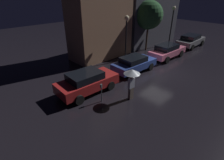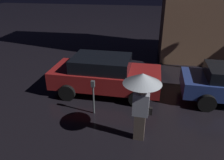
# 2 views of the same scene
# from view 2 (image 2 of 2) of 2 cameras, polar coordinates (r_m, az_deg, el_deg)

# --- Properties ---
(parked_car_red) EXTENTS (4.36, 2.04, 1.50)m
(parked_car_red) POSITION_cam_2_polar(r_m,az_deg,el_deg) (8.76, -1.90, 1.56)
(parked_car_red) COLOR maroon
(parked_car_red) RESTS_ON ground
(pedestrian_with_umbrella) EXTENTS (1.04, 1.04, 2.11)m
(pedestrian_with_umbrella) POSITION_cam_2_polar(r_m,az_deg,el_deg) (5.83, 7.82, -2.41)
(pedestrian_with_umbrella) COLOR #66564C
(pedestrian_with_umbrella) RESTS_ON ground
(parking_meter) EXTENTS (0.12, 0.10, 1.26)m
(parking_meter) POSITION_cam_2_polar(r_m,az_deg,el_deg) (7.36, -4.92, -3.58)
(parking_meter) COLOR #4C5154
(parking_meter) RESTS_ON ground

